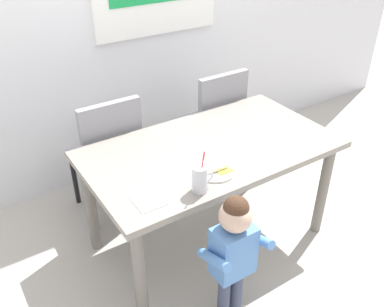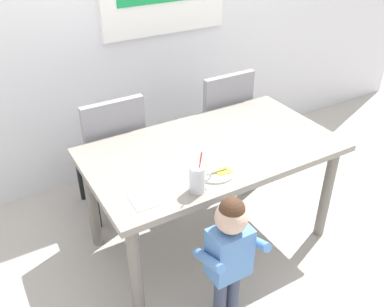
{
  "view_description": "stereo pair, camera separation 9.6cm",
  "coord_description": "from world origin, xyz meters",
  "px_view_note": "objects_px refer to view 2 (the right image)",
  "views": [
    {
      "loc": [
        -1.3,
        -1.79,
        2.08
      ],
      "look_at": [
        -0.2,
        -0.09,
        0.81
      ],
      "focal_mm": 39.22,
      "sensor_mm": 36.0,
      "label": 1
    },
    {
      "loc": [
        -1.22,
        -1.84,
        2.08
      ],
      "look_at": [
        -0.2,
        -0.09,
        0.81
      ],
      "focal_mm": 39.22,
      "sensor_mm": 36.0,
      "label": 2
    }
  ],
  "objects_px": {
    "dining_table": "(212,160)",
    "dining_chair_left": "(112,150)",
    "milk_cup": "(197,180)",
    "paper_napkin": "(146,199)",
    "peeled_banana": "(218,168)",
    "snack_plate": "(215,171)",
    "toddler_standing": "(230,247)",
    "dining_chair_right": "(219,120)"
  },
  "relations": [
    {
      "from": "peeled_banana",
      "to": "paper_napkin",
      "type": "distance_m",
      "value": 0.45
    },
    {
      "from": "dining_chair_left",
      "to": "toddler_standing",
      "type": "distance_m",
      "value": 1.2
    },
    {
      "from": "dining_chair_left",
      "to": "dining_chair_right",
      "type": "distance_m",
      "value": 0.9
    },
    {
      "from": "dining_chair_right",
      "to": "milk_cup",
      "type": "relative_size",
      "value": 3.82
    },
    {
      "from": "milk_cup",
      "to": "dining_chair_left",
      "type": "bearing_deg",
      "value": 97.95
    },
    {
      "from": "dining_table",
      "to": "dining_chair_right",
      "type": "xyz_separation_m",
      "value": [
        0.46,
        0.61,
        -0.11
      ]
    },
    {
      "from": "peeled_banana",
      "to": "toddler_standing",
      "type": "bearing_deg",
      "value": -111.62
    },
    {
      "from": "dining_chair_left",
      "to": "toddler_standing",
      "type": "bearing_deg",
      "value": 98.81
    },
    {
      "from": "dining_chair_left",
      "to": "snack_plate",
      "type": "height_order",
      "value": "dining_chair_left"
    },
    {
      "from": "snack_plate",
      "to": "dining_table",
      "type": "bearing_deg",
      "value": 59.68
    },
    {
      "from": "dining_table",
      "to": "snack_plate",
      "type": "distance_m",
      "value": 0.29
    },
    {
      "from": "dining_chair_left",
      "to": "paper_napkin",
      "type": "relative_size",
      "value": 6.4
    },
    {
      "from": "toddler_standing",
      "to": "peeled_banana",
      "type": "bearing_deg",
      "value": 68.38
    },
    {
      "from": "dining_table",
      "to": "dining_chair_right",
      "type": "bearing_deg",
      "value": 53.04
    },
    {
      "from": "dining_table",
      "to": "snack_plate",
      "type": "xyz_separation_m",
      "value": [
        -0.14,
        -0.24,
        0.1
      ]
    },
    {
      "from": "dining_table",
      "to": "dining_chair_left",
      "type": "height_order",
      "value": "dining_chair_left"
    },
    {
      "from": "dining_table",
      "to": "dining_chair_left",
      "type": "relative_size",
      "value": 1.62
    },
    {
      "from": "toddler_standing",
      "to": "snack_plate",
      "type": "height_order",
      "value": "toddler_standing"
    },
    {
      "from": "dining_chair_left",
      "to": "milk_cup",
      "type": "distance_m",
      "value": 1.0
    },
    {
      "from": "dining_chair_right",
      "to": "snack_plate",
      "type": "xyz_separation_m",
      "value": [
        -0.6,
        -0.85,
        0.22
      ]
    },
    {
      "from": "dining_chair_left",
      "to": "milk_cup",
      "type": "height_order",
      "value": "milk_cup"
    },
    {
      "from": "dining_chair_left",
      "to": "peeled_banana",
      "type": "bearing_deg",
      "value": 109.98
    },
    {
      "from": "dining_table",
      "to": "paper_napkin",
      "type": "xyz_separation_m",
      "value": [
        -0.57,
        -0.27,
        0.1
      ]
    },
    {
      "from": "dining_chair_right",
      "to": "peeled_banana",
      "type": "height_order",
      "value": "dining_chair_right"
    },
    {
      "from": "paper_napkin",
      "to": "toddler_standing",
      "type": "bearing_deg",
      "value": -44.2
    },
    {
      "from": "peeled_banana",
      "to": "snack_plate",
      "type": "bearing_deg",
      "value": 127.19
    },
    {
      "from": "dining_table",
      "to": "milk_cup",
      "type": "height_order",
      "value": "milk_cup"
    },
    {
      "from": "toddler_standing",
      "to": "paper_napkin",
      "type": "distance_m",
      "value": 0.5
    },
    {
      "from": "dining_table",
      "to": "dining_chair_right",
      "type": "relative_size",
      "value": 1.62
    },
    {
      "from": "milk_cup",
      "to": "snack_plate",
      "type": "relative_size",
      "value": 1.09
    },
    {
      "from": "milk_cup",
      "to": "paper_napkin",
      "type": "bearing_deg",
      "value": 165.78
    },
    {
      "from": "dining_chair_left",
      "to": "snack_plate",
      "type": "distance_m",
      "value": 0.93
    },
    {
      "from": "dining_chair_left",
      "to": "toddler_standing",
      "type": "xyz_separation_m",
      "value": [
        0.18,
        -1.19,
        -0.02
      ]
    },
    {
      "from": "dining_table",
      "to": "toddler_standing",
      "type": "relative_size",
      "value": 1.85
    },
    {
      "from": "dining_table",
      "to": "dining_chair_left",
      "type": "distance_m",
      "value": 0.76
    },
    {
      "from": "snack_plate",
      "to": "peeled_banana",
      "type": "distance_m",
      "value": 0.03
    },
    {
      "from": "milk_cup",
      "to": "paper_napkin",
      "type": "relative_size",
      "value": 1.67
    },
    {
      "from": "dining_table",
      "to": "dining_chair_left",
      "type": "bearing_deg",
      "value": 125.78
    },
    {
      "from": "milk_cup",
      "to": "toddler_standing",
      "type": "bearing_deg",
      "value": -77.81
    },
    {
      "from": "snack_plate",
      "to": "toddler_standing",
      "type": "bearing_deg",
      "value": -109.3
    },
    {
      "from": "milk_cup",
      "to": "snack_plate",
      "type": "distance_m",
      "value": 0.21
    },
    {
      "from": "dining_table",
      "to": "paper_napkin",
      "type": "height_order",
      "value": "paper_napkin"
    }
  ]
}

